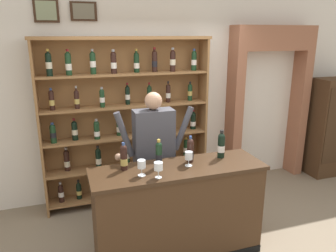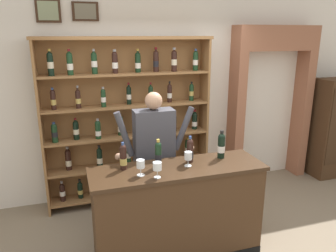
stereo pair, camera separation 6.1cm
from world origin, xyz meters
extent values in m
cube|color=#7A6B56|center=(0.00, 0.00, -0.01)|extent=(14.00, 14.00, 0.02)
cube|color=silver|center=(0.00, 1.67, 1.55)|extent=(12.00, 0.16, 3.09)
cube|color=#382316|center=(-1.32, 1.57, 2.58)|extent=(0.30, 0.02, 0.28)
cube|color=gray|center=(-1.32, 1.56, 2.58)|extent=(0.24, 0.01, 0.22)
cube|color=#382316|center=(-0.88, 1.57, 2.58)|extent=(0.33, 0.02, 0.23)
cube|color=#6C6754|center=(-0.88, 1.56, 2.58)|extent=(0.26, 0.01, 0.19)
cube|color=olive|center=(-1.53, 1.33, 1.14)|extent=(0.03, 0.32, 2.28)
cube|color=olive|center=(0.68, 1.33, 1.14)|extent=(0.03, 0.32, 2.28)
cube|color=olive|center=(-0.43, 1.48, 1.14)|extent=(2.24, 0.02, 2.28)
cube|color=olive|center=(-0.43, 1.33, 0.12)|extent=(2.18, 0.30, 0.03)
cylinder|color=black|center=(-1.36, 1.32, 0.23)|extent=(0.07, 0.07, 0.21)
sphere|color=black|center=(-1.36, 1.32, 0.34)|extent=(0.07, 0.07, 0.07)
cylinder|color=black|center=(-1.36, 1.32, 0.38)|extent=(0.03, 0.03, 0.08)
cylinder|color=#99999E|center=(-1.36, 1.32, 0.40)|extent=(0.03, 0.03, 0.03)
cylinder|color=silver|center=(-1.36, 1.32, 0.24)|extent=(0.07, 0.07, 0.07)
cylinder|color=black|center=(-1.12, 1.34, 0.22)|extent=(0.07, 0.07, 0.19)
sphere|color=black|center=(-1.12, 1.34, 0.33)|extent=(0.07, 0.07, 0.07)
cylinder|color=black|center=(-1.12, 1.34, 0.36)|extent=(0.03, 0.03, 0.08)
cylinder|color=black|center=(-1.12, 1.34, 0.39)|extent=(0.03, 0.03, 0.03)
cylinder|color=tan|center=(-1.12, 1.34, 0.22)|extent=(0.07, 0.07, 0.06)
cylinder|color=#19381E|center=(-0.80, 1.35, 0.23)|extent=(0.07, 0.07, 0.20)
sphere|color=#19381E|center=(-0.80, 1.35, 0.34)|extent=(0.07, 0.07, 0.07)
cylinder|color=#19381E|center=(-0.80, 1.35, 0.36)|extent=(0.03, 0.03, 0.06)
cylinder|color=black|center=(-0.80, 1.35, 0.38)|extent=(0.03, 0.03, 0.03)
cylinder|color=tan|center=(-0.80, 1.35, 0.21)|extent=(0.07, 0.07, 0.07)
cylinder|color=#19381E|center=(-0.57, 1.37, 0.22)|extent=(0.07, 0.07, 0.19)
sphere|color=#19381E|center=(-0.57, 1.37, 0.32)|extent=(0.07, 0.07, 0.07)
cylinder|color=#19381E|center=(-0.57, 1.37, 0.36)|extent=(0.03, 0.03, 0.08)
cylinder|color=maroon|center=(-0.57, 1.37, 0.39)|extent=(0.03, 0.03, 0.03)
cylinder|color=black|center=(-0.57, 1.37, 0.21)|extent=(0.07, 0.07, 0.06)
cylinder|color=black|center=(-0.30, 1.35, 0.23)|extent=(0.07, 0.07, 0.19)
sphere|color=black|center=(-0.30, 1.35, 0.33)|extent=(0.07, 0.07, 0.07)
cylinder|color=black|center=(-0.30, 1.35, 0.36)|extent=(0.03, 0.03, 0.08)
cylinder|color=#B79338|center=(-0.30, 1.35, 0.39)|extent=(0.03, 0.03, 0.03)
cylinder|color=beige|center=(-0.30, 1.35, 0.21)|extent=(0.07, 0.07, 0.06)
cylinder|color=black|center=(0.00, 1.37, 0.23)|extent=(0.07, 0.07, 0.20)
sphere|color=black|center=(0.00, 1.37, 0.33)|extent=(0.07, 0.07, 0.07)
cylinder|color=black|center=(0.00, 1.37, 0.36)|extent=(0.03, 0.03, 0.06)
cylinder|color=maroon|center=(0.00, 1.37, 0.38)|extent=(0.03, 0.03, 0.03)
cylinder|color=black|center=(0.00, 1.37, 0.20)|extent=(0.07, 0.07, 0.06)
cylinder|color=black|center=(0.23, 1.36, 0.23)|extent=(0.07, 0.07, 0.20)
sphere|color=black|center=(0.23, 1.36, 0.33)|extent=(0.07, 0.07, 0.07)
cylinder|color=black|center=(0.23, 1.36, 0.36)|extent=(0.03, 0.03, 0.08)
cylinder|color=maroon|center=(0.23, 1.36, 0.39)|extent=(0.03, 0.03, 0.03)
cylinder|color=silver|center=(0.23, 1.36, 0.22)|extent=(0.07, 0.07, 0.06)
cylinder|color=black|center=(0.51, 1.33, 0.23)|extent=(0.07, 0.07, 0.20)
sphere|color=black|center=(0.51, 1.33, 0.34)|extent=(0.07, 0.07, 0.07)
cylinder|color=black|center=(0.51, 1.33, 0.37)|extent=(0.03, 0.03, 0.06)
cylinder|color=maroon|center=(0.51, 1.33, 0.39)|extent=(0.03, 0.03, 0.03)
cylinder|color=silver|center=(0.51, 1.33, 0.22)|extent=(0.07, 0.07, 0.07)
cube|color=olive|center=(-0.43, 1.33, 0.54)|extent=(2.18, 0.30, 0.02)
cylinder|color=black|center=(-1.24, 1.37, 0.67)|extent=(0.07, 0.07, 0.24)
sphere|color=black|center=(-1.24, 1.37, 0.80)|extent=(0.07, 0.07, 0.07)
cylinder|color=black|center=(-1.24, 1.37, 0.83)|extent=(0.03, 0.03, 0.08)
cylinder|color=#99999E|center=(-1.24, 1.37, 0.86)|extent=(0.04, 0.04, 0.03)
cylinder|color=beige|center=(-1.24, 1.37, 0.65)|extent=(0.08, 0.08, 0.08)
cylinder|color=black|center=(-0.84, 1.30, 0.67)|extent=(0.07, 0.07, 0.24)
sphere|color=black|center=(-0.84, 1.30, 0.80)|extent=(0.07, 0.07, 0.07)
cylinder|color=black|center=(-0.84, 1.30, 0.84)|extent=(0.03, 0.03, 0.08)
cylinder|color=black|center=(-0.84, 1.30, 0.87)|extent=(0.04, 0.04, 0.03)
cylinder|color=beige|center=(-0.84, 1.30, 0.66)|extent=(0.08, 0.08, 0.08)
cylinder|color=#19381E|center=(-0.44, 1.35, 0.67)|extent=(0.07, 0.07, 0.23)
sphere|color=#19381E|center=(-0.44, 1.35, 0.79)|extent=(0.07, 0.07, 0.07)
cylinder|color=#19381E|center=(-0.44, 1.35, 0.82)|extent=(0.03, 0.03, 0.07)
cylinder|color=#B79338|center=(-0.44, 1.35, 0.84)|extent=(0.03, 0.03, 0.03)
cylinder|color=silver|center=(-0.44, 1.35, 0.67)|extent=(0.08, 0.08, 0.07)
cylinder|color=black|center=(0.05, 1.35, 0.67)|extent=(0.07, 0.07, 0.23)
sphere|color=black|center=(0.05, 1.35, 0.79)|extent=(0.07, 0.07, 0.07)
cylinder|color=black|center=(0.05, 1.35, 0.82)|extent=(0.03, 0.03, 0.08)
cylinder|color=#99999E|center=(0.05, 1.35, 0.85)|extent=(0.04, 0.04, 0.03)
cylinder|color=beige|center=(0.05, 1.35, 0.66)|extent=(0.08, 0.08, 0.07)
cylinder|color=#19381E|center=(0.44, 1.34, 0.67)|extent=(0.07, 0.07, 0.23)
sphere|color=#19381E|center=(0.44, 1.34, 0.79)|extent=(0.07, 0.07, 0.07)
cylinder|color=#19381E|center=(0.44, 1.34, 0.82)|extent=(0.03, 0.03, 0.07)
cylinder|color=#B79338|center=(0.44, 1.34, 0.84)|extent=(0.04, 0.04, 0.03)
cylinder|color=silver|center=(0.44, 1.34, 0.66)|extent=(0.08, 0.08, 0.07)
cube|color=olive|center=(-0.43, 1.33, 0.96)|extent=(2.18, 0.30, 0.02)
cylinder|color=#19381E|center=(-1.38, 1.31, 1.08)|extent=(0.08, 0.08, 0.20)
sphere|color=#19381E|center=(-1.38, 1.31, 1.18)|extent=(0.07, 0.07, 0.07)
cylinder|color=#19381E|center=(-1.38, 1.31, 1.21)|extent=(0.03, 0.03, 0.06)
cylinder|color=navy|center=(-1.38, 1.31, 1.23)|extent=(0.04, 0.04, 0.03)
cylinder|color=black|center=(-1.38, 1.31, 1.08)|extent=(0.08, 0.08, 0.06)
cylinder|color=black|center=(-1.11, 1.35, 1.08)|extent=(0.08, 0.08, 0.21)
sphere|color=black|center=(-1.11, 1.35, 1.19)|extent=(0.07, 0.07, 0.07)
cylinder|color=black|center=(-1.11, 1.35, 1.23)|extent=(0.03, 0.03, 0.08)
cylinder|color=maroon|center=(-1.11, 1.35, 1.25)|extent=(0.03, 0.03, 0.03)
cylinder|color=beige|center=(-1.11, 1.35, 1.08)|extent=(0.08, 0.08, 0.07)
cylinder|color=#19381E|center=(-0.84, 1.30, 1.08)|extent=(0.08, 0.08, 0.20)
sphere|color=#19381E|center=(-0.84, 1.30, 1.18)|extent=(0.07, 0.07, 0.07)
cylinder|color=#19381E|center=(-0.84, 1.30, 1.21)|extent=(0.03, 0.03, 0.06)
cylinder|color=#99999E|center=(-0.84, 1.30, 1.23)|extent=(0.03, 0.03, 0.03)
cylinder|color=silver|center=(-0.84, 1.30, 1.05)|extent=(0.08, 0.08, 0.06)
cylinder|color=#19381E|center=(-0.53, 1.37, 1.09)|extent=(0.08, 0.08, 0.22)
sphere|color=#19381E|center=(-0.53, 1.37, 1.21)|extent=(0.07, 0.07, 0.07)
cylinder|color=#19381E|center=(-0.53, 1.37, 1.23)|extent=(0.03, 0.03, 0.06)
cylinder|color=#B79338|center=(-0.53, 1.37, 1.25)|extent=(0.04, 0.04, 0.03)
cylinder|color=silver|center=(-0.53, 1.37, 1.06)|extent=(0.08, 0.08, 0.07)
cylinder|color=black|center=(-0.31, 1.33, 1.08)|extent=(0.08, 0.08, 0.20)
sphere|color=black|center=(-0.31, 1.33, 1.19)|extent=(0.07, 0.07, 0.07)
cylinder|color=black|center=(-0.31, 1.33, 1.22)|extent=(0.03, 0.03, 0.07)
cylinder|color=#99999E|center=(-0.31, 1.33, 1.24)|extent=(0.03, 0.03, 0.03)
cylinder|color=beige|center=(-0.31, 1.33, 1.08)|extent=(0.08, 0.08, 0.07)
cylinder|color=black|center=(-0.02, 1.36, 1.08)|extent=(0.08, 0.08, 0.21)
sphere|color=black|center=(-0.02, 1.36, 1.19)|extent=(0.07, 0.07, 0.07)
cylinder|color=black|center=(-0.02, 1.36, 1.22)|extent=(0.03, 0.03, 0.06)
cylinder|color=maroon|center=(-0.02, 1.36, 1.24)|extent=(0.03, 0.03, 0.03)
cylinder|color=silver|center=(-0.02, 1.36, 1.05)|extent=(0.08, 0.08, 0.07)
cylinder|color=black|center=(0.22, 1.33, 1.08)|extent=(0.08, 0.08, 0.21)
sphere|color=black|center=(0.22, 1.33, 1.19)|extent=(0.07, 0.07, 0.07)
cylinder|color=black|center=(0.22, 1.33, 1.22)|extent=(0.03, 0.03, 0.08)
cylinder|color=maroon|center=(0.22, 1.33, 1.25)|extent=(0.04, 0.04, 0.03)
cylinder|color=black|center=(0.22, 1.33, 1.07)|extent=(0.08, 0.08, 0.07)
cylinder|color=black|center=(0.54, 1.33, 1.08)|extent=(0.08, 0.08, 0.21)
sphere|color=black|center=(0.54, 1.33, 1.19)|extent=(0.07, 0.07, 0.07)
cylinder|color=black|center=(0.54, 1.33, 1.22)|extent=(0.04, 0.04, 0.08)
cylinder|color=maroon|center=(0.54, 1.33, 1.25)|extent=(0.04, 0.04, 0.03)
cylinder|color=silver|center=(0.54, 1.33, 1.06)|extent=(0.08, 0.08, 0.07)
cube|color=olive|center=(-0.43, 1.33, 1.39)|extent=(2.18, 0.30, 0.02)
cylinder|color=black|center=(-1.36, 1.33, 1.50)|extent=(0.06, 0.06, 0.21)
sphere|color=black|center=(-1.36, 1.33, 1.62)|extent=(0.06, 0.06, 0.06)
cylinder|color=black|center=(-1.36, 1.33, 1.64)|extent=(0.03, 0.03, 0.06)
cylinder|color=navy|center=(-1.36, 1.33, 1.66)|extent=(0.03, 0.03, 0.03)
cylinder|color=tan|center=(-1.36, 1.33, 1.49)|extent=(0.07, 0.07, 0.07)
cylinder|color=black|center=(-1.06, 1.31, 1.50)|extent=(0.06, 0.06, 0.20)
sphere|color=black|center=(-1.06, 1.31, 1.60)|extent=(0.06, 0.06, 0.06)
cylinder|color=black|center=(-1.06, 1.31, 1.64)|extent=(0.02, 0.02, 0.08)
cylinder|color=#99999E|center=(-1.06, 1.31, 1.67)|extent=(0.03, 0.03, 0.03)
cylinder|color=tan|center=(-1.06, 1.31, 1.49)|extent=(0.07, 0.07, 0.06)
cylinder|color=#19381E|center=(-0.75, 1.29, 1.50)|extent=(0.06, 0.06, 0.20)
sphere|color=#19381E|center=(-0.75, 1.29, 1.60)|extent=(0.06, 0.06, 0.06)
cylinder|color=#19381E|center=(-0.75, 1.29, 1.63)|extent=(0.03, 0.03, 0.06)
cylinder|color=#99999E|center=(-0.75, 1.29, 1.65)|extent=(0.03, 0.03, 0.03)
cylinder|color=silver|center=(-0.75, 1.29, 1.50)|extent=(0.07, 0.07, 0.06)
cylinder|color=black|center=(-0.40, 1.36, 1.50)|extent=(0.06, 0.06, 0.21)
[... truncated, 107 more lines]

